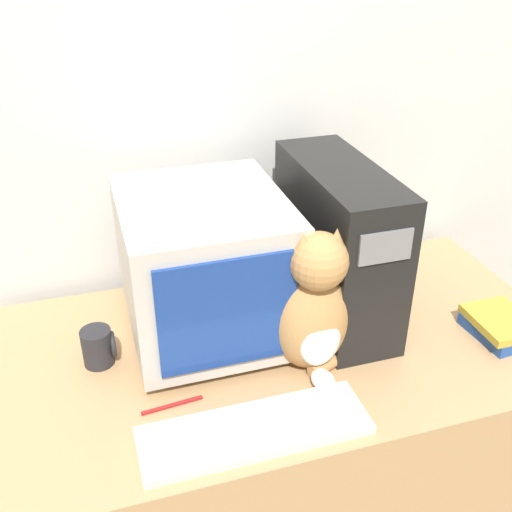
{
  "coord_description": "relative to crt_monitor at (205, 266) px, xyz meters",
  "views": [
    {
      "loc": [
        -0.43,
        -0.75,
        1.66
      ],
      "look_at": [
        -0.08,
        0.38,
        0.98
      ],
      "focal_mm": 42.0,
      "sensor_mm": 36.0,
      "label": 1
    }
  ],
  "objects": [
    {
      "name": "computer_tower",
      "position": [
        0.34,
        -0.01,
        0.01
      ],
      "size": [
        0.18,
        0.47,
        0.41
      ],
      "color": "black",
      "rests_on": "desk"
    },
    {
      "name": "wall_back",
      "position": [
        0.17,
        0.33,
        0.33
      ],
      "size": [
        7.0,
        0.05,
        2.5
      ],
      "color": "silver",
      "rests_on": "ground_plane"
    },
    {
      "name": "pen",
      "position": [
        -0.14,
        -0.25,
        -0.19
      ],
      "size": [
        0.14,
        0.02,
        0.01
      ],
      "color": "maroon",
      "rests_on": "desk"
    },
    {
      "name": "keyboard",
      "position": [
        0.01,
        -0.38,
        -0.18
      ],
      "size": [
        0.48,
        0.15,
        0.02
      ],
      "color": "silver",
      "rests_on": "desk"
    },
    {
      "name": "desk",
      "position": [
        0.17,
        -0.1,
        -0.55
      ],
      "size": [
        1.41,
        0.74,
        0.73
      ],
      "color": "tan",
      "rests_on": "ground_plane"
    },
    {
      "name": "book_stack",
      "position": [
        0.7,
        -0.24,
        -0.16
      ],
      "size": [
        0.14,
        0.17,
        0.05
      ],
      "color": "#234793",
      "rests_on": "desk"
    },
    {
      "name": "mug",
      "position": [
        -0.27,
        -0.05,
        -0.14
      ],
      "size": [
        0.08,
        0.07,
        0.09
      ],
      "color": "#232328",
      "rests_on": "desk"
    },
    {
      "name": "crt_monitor",
      "position": [
        0.0,
        0.0,
        0.0
      ],
      "size": [
        0.38,
        0.45,
        0.37
      ],
      "color": "#BCB7AD",
      "rests_on": "desk"
    },
    {
      "name": "cat",
      "position": [
        0.2,
        -0.21,
        -0.03
      ],
      "size": [
        0.27,
        0.2,
        0.37
      ],
      "rotation": [
        0.0,
        0.0,
        0.02
      ],
      "color": "#B7844C",
      "rests_on": "desk"
    }
  ]
}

